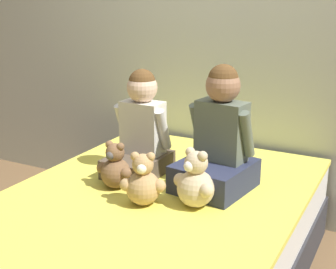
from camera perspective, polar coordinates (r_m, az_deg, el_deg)
The scene contains 7 objects.
wall_behind_bed at distance 3.21m, azimuth 7.62°, elevation 11.98°, with size 8.00×0.06×2.50m.
bed at distance 2.58m, azimuth -1.57°, elevation -12.40°, with size 1.47×1.94×0.51m.
child_on_left at distance 2.67m, azimuth -3.33°, elevation 0.52°, with size 0.33×0.39×0.60m.
child_on_right at distance 2.46m, azimuth 6.17°, elevation -0.89°, with size 0.40×0.44×0.66m.
teddy_bear_held_by_left_child at distance 2.50m, azimuth -6.43°, elevation -4.14°, with size 0.22×0.16×0.26m.
teddy_bear_held_by_right_child at distance 2.27m, azimuth 3.37°, elevation -5.88°, with size 0.24×0.18×0.29m.
teddy_bear_between_children at distance 2.30m, azimuth -3.05°, elevation -5.89°, with size 0.21×0.17×0.27m.
Camera 1 is at (1.11, -1.96, 1.51)m, focal length 50.00 mm.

